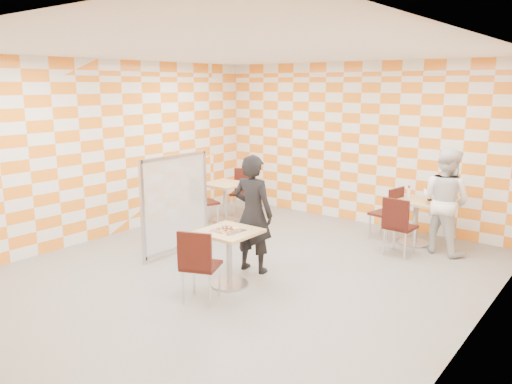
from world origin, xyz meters
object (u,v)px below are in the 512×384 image
partition (176,204)px  soda_bottle (430,194)px  second_table (416,214)px  chair_empty_far (243,188)px  man_dark (253,214)px  chair_second_side (390,209)px  sport_bottle (409,192)px  main_table (229,248)px  empty_table (225,195)px  chair_empty_near (200,198)px  chair_main_front (198,261)px  chair_second_front (398,222)px  man_white (445,201)px

partition → soda_bottle: 4.07m
second_table → partition: (-2.80, -2.70, 0.28)m
second_table → chair_empty_far: 3.47m
man_dark → chair_second_side: bearing=-117.1°
sport_bottle → main_table: bearing=-108.8°
empty_table → chair_empty_near: size_ratio=0.81×
second_table → empty_table: (-3.41, -0.84, 0.00)m
chair_main_front → chair_second_side: (0.80, 3.75, 0.00)m
second_table → chair_second_front: (0.01, -0.78, 0.04)m
partition → chair_empty_far: bearing=105.1°
empty_table → chair_second_front: size_ratio=0.81×
chair_second_front → partition: (-2.81, -1.92, 0.25)m
second_table → chair_empty_near: 3.78m
second_table → man_white: size_ratio=0.45×
main_table → man_dark: man_dark is taller
empty_table → man_white: size_ratio=0.45×
chair_second_front → chair_empty_near: bearing=-169.5°
chair_empty_far → soda_bottle: size_ratio=4.02×
partition → chair_second_side: bearing=47.5°
chair_main_front → chair_empty_far: 4.27m
chair_second_front → partition: size_ratio=0.60×
chair_second_side → soda_bottle: bearing=15.7°
main_table → chair_second_side: size_ratio=0.81×
man_white → chair_main_front: bearing=80.3°
main_table → sport_bottle: (1.12, 3.28, 0.33)m
main_table → sport_bottle: size_ratio=3.75×
chair_empty_far → sport_bottle: (3.29, 0.31, 0.29)m
partition → soda_bottle: bearing=42.9°
empty_table → chair_main_front: chair_main_front is taller
soda_bottle → chair_second_side: bearing=-164.3°
partition → soda_bottle: size_ratio=6.74×
partition → man_dark: (1.42, 0.12, 0.04)m
main_table → sport_bottle: bearing=71.2°
chair_empty_near → second_table: bearing=22.2°
chair_empty_near → sport_bottle: sport_bottle is taller
chair_empty_near → partition: partition is taller
man_dark → man_white: (1.86, 2.45, -0.00)m
man_dark → chair_empty_far: bearing=-54.3°
main_table → sport_bottle: sport_bottle is taller
man_white → partition: bearing=52.8°
chair_second_front → chair_empty_far: size_ratio=1.00×
chair_empty_near → man_white: 4.20m
chair_second_front → man_dark: man_dark is taller
chair_main_front → chair_second_side: bearing=78.0°
chair_second_side → soda_bottle: 0.69m
chair_empty_near → soda_bottle: 3.99m
second_table → soda_bottle: size_ratio=3.26×
second_table → sport_bottle: size_ratio=3.75×
second_table → man_white: (0.49, -0.13, 0.32)m
man_dark → soda_bottle: bearing=-126.3°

